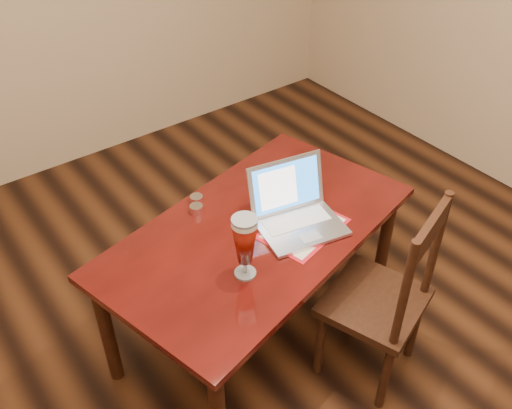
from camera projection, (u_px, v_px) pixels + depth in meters
ground at (294, 406)px, 2.57m from camera, size 5.00×5.00×0.00m
room_shell at (322, 21)px, 1.48m from camera, size 4.51×5.01×2.71m
dining_table at (258, 240)px, 2.55m from camera, size 1.58×1.12×0.95m
dining_chair at (383, 299)px, 2.45m from camera, size 0.53×0.51×0.99m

